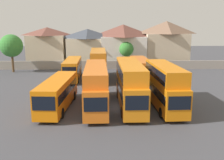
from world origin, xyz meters
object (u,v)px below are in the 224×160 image
at_px(bus_2, 96,84).
at_px(house_terrace_centre, 88,47).
at_px(bus_1, 58,92).
at_px(tree_behind_wall, 11,46).
at_px(bus_3, 130,82).
at_px(house_terrace_left, 48,46).
at_px(bus_4, 165,84).
at_px(house_terrace_far_right, 166,43).
at_px(bus_8, 141,67).
at_px(house_terrace_right, 123,44).
at_px(tree_left_of_lot, 126,49).
at_px(bus_6, 98,63).
at_px(bus_7, 127,69).
at_px(bus_5, 73,68).

height_order(bus_2, house_terrace_centre, house_terrace_centre).
bearing_deg(bus_1, tree_behind_wall, -146.34).
relative_size(bus_3, house_terrace_left, 1.32).
relative_size(bus_2, tree_behind_wall, 1.59).
distance_m(bus_2, bus_4, 7.80).
relative_size(bus_4, house_terrace_left, 1.15).
bearing_deg(house_terrace_far_right, house_terrace_left, 177.83).
height_order(bus_2, bus_8, bus_2).
bearing_deg(house_terrace_right, house_terrace_centre, -175.80).
xyz_separation_m(house_terrace_left, house_terrace_right, (17.98, -1.04, 0.34)).
relative_size(bus_4, house_terrace_centre, 1.07).
relative_size(bus_3, bus_8, 1.14).
height_order(house_terrace_far_right, tree_left_of_lot, house_terrace_far_right).
distance_m(bus_1, house_terrace_right, 33.67).
xyz_separation_m(bus_6, bus_8, (7.54, 0.40, -0.86)).
relative_size(bus_6, tree_left_of_lot, 1.93).
distance_m(bus_3, house_terrace_right, 31.75).
distance_m(bus_3, house_terrace_far_right, 33.70).
bearing_deg(bus_7, bus_6, -88.53).
distance_m(bus_3, bus_4, 3.93).
relative_size(bus_1, house_terrace_left, 1.19).
bearing_deg(bus_5, house_terrace_centre, 172.52).
distance_m(house_terrace_left, house_terrace_far_right, 28.17).
relative_size(bus_8, tree_left_of_lot, 1.83).
xyz_separation_m(bus_4, bus_8, (-0.47, 16.21, -0.79)).
relative_size(bus_2, house_terrace_right, 1.12).
distance_m(bus_2, house_terrace_right, 32.33).
distance_m(bus_6, house_terrace_centre, 16.19).
distance_m(bus_4, house_terrace_right, 32.45).
bearing_deg(bus_4, bus_6, -155.61).
distance_m(bus_7, house_terrace_right, 16.79).
xyz_separation_m(bus_8, house_terrace_centre, (-10.48, 15.45, 2.33)).
distance_m(house_terrace_centre, house_terrace_right, 8.32).
bearing_deg(house_terrace_centre, bus_7, -63.70).
height_order(bus_8, house_terrace_far_right, house_terrace_far_right).
relative_size(bus_6, house_terrace_right, 1.03).
distance_m(bus_1, bus_3, 8.28).
height_order(bus_6, bus_7, bus_6).
height_order(bus_8, house_terrace_right, house_terrace_right).
bearing_deg(bus_3, house_terrace_far_right, 159.32).
relative_size(bus_3, bus_7, 1.01).
height_order(bus_1, bus_8, bus_8).
bearing_deg(tree_left_of_lot, bus_2, -101.27).
bearing_deg(tree_behind_wall, house_terrace_centre, 30.50).
bearing_deg(house_terrace_centre, bus_5, -95.63).
xyz_separation_m(bus_8, house_terrace_left, (-20.18, 17.09, 2.51)).
bearing_deg(bus_2, house_terrace_far_right, 152.39).
relative_size(bus_2, bus_3, 1.01).
distance_m(bus_2, house_terrace_centre, 31.44).
distance_m(bus_5, bus_6, 4.58).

